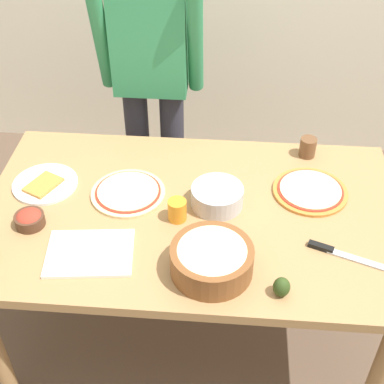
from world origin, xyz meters
name	(u,v)px	position (x,y,z in m)	size (l,w,h in m)	color
ground	(191,330)	(0.00, 0.00, 0.00)	(8.00, 8.00, 0.00)	brown
dining_table	(191,228)	(0.00, 0.00, 0.67)	(1.60, 0.96, 0.76)	#A37A4C
person_cook	(151,72)	(-0.25, 0.76, 0.94)	(0.49, 0.25, 1.62)	#2D2D38
pizza_raw_on_board	(128,192)	(-0.25, 0.07, 0.77)	(0.29, 0.29, 0.02)	beige
pizza_cooked_on_tray	(310,191)	(0.46, 0.14, 0.77)	(0.29, 0.29, 0.02)	#C67A33
plate_with_slice	(45,184)	(-0.60, 0.10, 0.77)	(0.26, 0.26, 0.02)	white
popcorn_bowl	(212,258)	(0.09, -0.30, 0.82)	(0.28, 0.28, 0.11)	brown
mixing_bowl_steel	(217,197)	(0.10, 0.04, 0.80)	(0.20, 0.20, 0.08)	#B7B7BC
small_sauce_bowl	(29,219)	(-0.58, -0.13, 0.79)	(0.11, 0.11, 0.06)	#4C2D1E
cup_orange	(177,210)	(-0.05, -0.05, 0.80)	(0.07, 0.07, 0.09)	orange
cup_small_brown	(308,147)	(0.47, 0.39, 0.80)	(0.07, 0.07, 0.09)	brown
cutting_board_white	(90,253)	(-0.33, -0.26, 0.77)	(0.30, 0.22, 0.01)	white
chef_knife	(339,253)	(0.53, -0.19, 0.77)	(0.28, 0.13, 0.02)	silver
avocado	(282,287)	(0.32, -0.38, 0.80)	(0.06, 0.06, 0.07)	#2D4219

